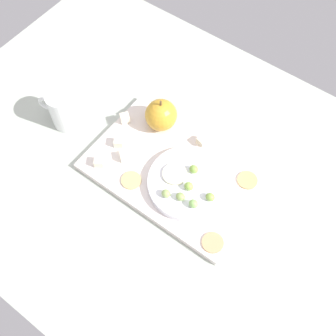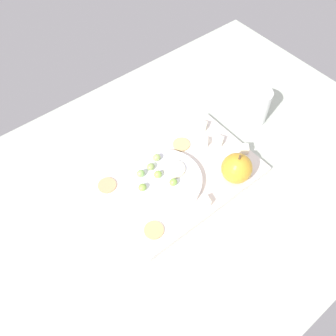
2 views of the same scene
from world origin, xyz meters
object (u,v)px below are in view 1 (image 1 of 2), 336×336
Objects in this scene: cheese_cube_4 at (202,141)px; grape_0 at (194,169)px; platter at (174,172)px; cheese_cube_1 at (125,156)px; apple_slice_0 at (175,174)px; cracker_1 at (213,243)px; grape_2 at (180,197)px; cracker_2 at (131,180)px; grape_4 at (189,186)px; grape_5 at (166,194)px; apple_whole at (161,115)px; grape_1 at (210,197)px; cracker_0 at (247,180)px; serving_dish at (189,183)px; cheese_cube_2 at (125,118)px; cheese_cube_3 at (119,142)px; cheese_cube_0 at (99,162)px; cup at (64,109)px; grape_3 at (193,204)px.

grape_0 reaches higher than cheese_cube_4.
cheese_cube_1 is at bearing 21.23° from platter.
cracker_1 is at bearing 153.45° from apple_slice_0.
grape_0 is at bearing -78.17° from grape_2.
cracker_2 is 12.97cm from grape_4.
cracker_2 is at bearing 23.72° from grape_4.
apple_whole is at bearing -50.25° from grape_5.
cracker_0 is at bearing -112.31° from grape_1.
grape_5 reaches higher than cheese_cube_1.
platter is at bearing -10.51° from grape_1.
apple_whole is 3.76× the size of grape_4.
platter is 5.11cm from serving_dish.
apple_whole is at bearing -26.66° from grape_1.
cheese_cube_1 is 1.00× the size of cheese_cube_2.
grape_5 is (2.85, 4.19, -0.05)cm from grape_4.
platter is 19.20× the size of grape_4.
cracker_0 is 2.27× the size of grape_5.
grape_2 reaches higher than cracker_0.
cracker_2 is 0.84× the size of apple_slice_0.
cheese_cube_3 is (18.80, 0.97, 0.13)cm from serving_dish.
grape_0 is at bearing 110.49° from cheese_cube_4.
cheese_cube_1 is 1.04× the size of grape_5.
grape_0 is (-10.14, -9.12, 2.54)cm from cracker_2.
grape_4 is at bearing 144.81° from apple_whole.
grape_0 is at bearing -132.02° from apple_slice_0.
apple_slice_0 is (-1.30, 1.67, 2.91)cm from platter.
grape_0 is 7.34cm from grape_1.
apple_whole is 24.41cm from cracker_0.
serving_dish is 22.53cm from cheese_cube_2.
grape_4 is at bearing -163.12° from cheese_cube_0.
grape_1 is 9.32cm from apple_slice_0.
cracker_0 is 10.35cm from grape_1.
apple_whole is 20.59cm from grape_2.
grape_1 is (3.82, 9.30, 2.45)cm from cracker_0.
grape_5 is at bearing -173.83° from cheese_cube_0.
cheese_cube_1 is 15.81cm from grape_0.
serving_dish is 3.35× the size of apple_slice_0.
grape_1 is (-9.51, 11.43, 1.62)cm from cheese_cube_4.
cup is at bearing -3.41° from grape_2.
grape_4 is (-19.69, 0.55, 1.70)cm from cheese_cube_3.
cracker_2 is 12.03cm from grape_2.
cheese_cube_2 is at bearing -13.17° from platter.
grape_1 is at bearing 67.69° from cracker_0.
grape_3 is 8.26cm from apple_slice_0.
cheese_cube_1 is 12.21cm from apple_slice_0.
serving_dish is 15.62cm from cheese_cube_1.
apple_whole is 3.76× the size of grape_2.
grape_4 reaches higher than platter.
cheese_cube_4 reaches higher than serving_dish.
grape_5 is (-16.84, 4.74, 1.65)cm from cheese_cube_3.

